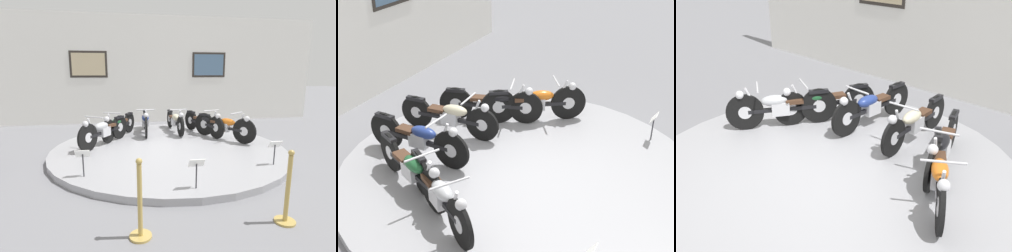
{
  "view_description": "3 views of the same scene",
  "coord_description": "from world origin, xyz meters",
  "views": [
    {
      "loc": [
        -1.13,
        -6.46,
        1.99
      ],
      "look_at": [
        -0.01,
        0.1,
        0.64
      ],
      "focal_mm": 28.0,
      "sensor_mm": 36.0,
      "label": 1
    },
    {
      "loc": [
        -5.87,
        -2.67,
        4.27
      ],
      "look_at": [
        0.17,
        0.32,
        0.73
      ],
      "focal_mm": 50.0,
      "sensor_mm": 36.0,
      "label": 2
    },
    {
      "loc": [
        3.76,
        -3.57,
        3.29
      ],
      "look_at": [
        0.14,
        0.22,
        0.79
      ],
      "focal_mm": 42.0,
      "sensor_mm": 36.0,
      "label": 3
    }
  ],
  "objects": [
    {
      "name": "motorcycle_orange",
      "position": [
        1.66,
        0.41,
        0.54
      ],
      "size": [
        1.17,
        1.72,
        0.82
      ],
      "color": "black",
      "rests_on": "display_platform"
    },
    {
      "name": "ground_plane",
      "position": [
        0.0,
        0.0,
        0.0
      ],
      "size": [
        60.0,
        60.0,
        0.0
      ],
      "primitive_type": "plane",
      "color": "slate"
    },
    {
      "name": "display_platform",
      "position": [
        0.0,
        0.0,
        0.07
      ],
      "size": [
        5.85,
        5.85,
        0.13
      ],
      "primitive_type": "cylinder",
      "color": "#99999E",
      "rests_on": "ground_plane"
    },
    {
      "name": "motorcycle_silver",
      "position": [
        -1.66,
        0.41,
        0.53
      ],
      "size": [
        1.15,
        1.72,
        0.81
      ],
      "color": "black",
      "rests_on": "display_platform"
    },
    {
      "name": "motorcycle_green",
      "position": [
        -1.28,
        1.15,
        0.52
      ],
      "size": [
        0.92,
        1.82,
        0.8
      ],
      "color": "black",
      "rests_on": "display_platform"
    },
    {
      "name": "motorcycle_black",
      "position": [
        1.28,
        1.15,
        0.52
      ],
      "size": [
        0.72,
        1.92,
        0.8
      ],
      "color": "black",
      "rests_on": "display_platform"
    },
    {
      "name": "motorcycle_blue",
      "position": [
        -0.48,
        1.59,
        0.53
      ],
      "size": [
        0.54,
        2.01,
        0.81
      ],
      "color": "black",
      "rests_on": "display_platform"
    },
    {
      "name": "info_placard_front_right",
      "position": [
        1.89,
        -1.75,
        0.5
      ],
      "size": [
        0.26,
        0.11,
        0.51
      ],
      "color": "#333338",
      "rests_on": "display_platform"
    },
    {
      "name": "motorcycle_cream",
      "position": [
        0.48,
        1.59,
        0.51
      ],
      "size": [
        0.54,
        1.97,
        0.79
      ],
      "color": "black",
      "rests_on": "display_platform"
    }
  ]
}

